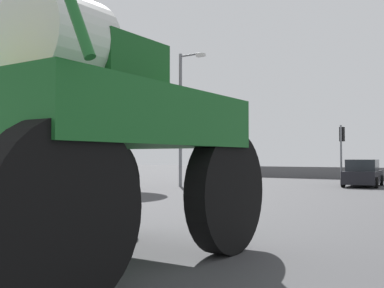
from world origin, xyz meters
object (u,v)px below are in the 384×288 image
(streetlight_far_left, at_px, (182,112))
(sedan_ahead, at_px, (363,174))
(traffic_signal_near_left, at_px, (57,110))
(bare_tree_left, at_px, (124,80))
(traffic_signal_far_left, at_px, (342,142))
(oversize_sprayer, at_px, (87,130))

(streetlight_far_left, bearing_deg, sedan_ahead, 34.84)
(traffic_signal_near_left, relative_size, bare_tree_left, 0.54)
(sedan_ahead, relative_size, bare_tree_left, 0.55)
(traffic_signal_far_left, relative_size, streetlight_far_left, 0.47)
(oversize_sprayer, distance_m, bare_tree_left, 18.48)
(sedan_ahead, xyz_separation_m, bare_tree_left, (-10.51, -8.29, 5.15))
(oversize_sprayer, bearing_deg, sedan_ahead, 1.94)
(sedan_ahead, bearing_deg, bare_tree_left, 121.54)
(oversize_sprayer, height_order, traffic_signal_far_left, oversize_sprayer)
(oversize_sprayer, distance_m, traffic_signal_far_left, 22.26)
(traffic_signal_near_left, bearing_deg, bare_tree_left, 122.89)
(traffic_signal_far_left, bearing_deg, oversize_sprayer, -83.29)
(oversize_sprayer, bearing_deg, streetlight_far_left, 29.53)
(traffic_signal_near_left, bearing_deg, oversize_sprayer, -35.31)
(traffic_signal_near_left, height_order, bare_tree_left, bare_tree_left)
(streetlight_far_left, bearing_deg, oversize_sprayer, -58.78)
(sedan_ahead, distance_m, bare_tree_left, 14.34)
(traffic_signal_far_left, bearing_deg, sedan_ahead, -9.27)
(oversize_sprayer, relative_size, bare_tree_left, 0.74)
(oversize_sprayer, height_order, traffic_signal_near_left, oversize_sprayer)
(traffic_signal_near_left, relative_size, traffic_signal_far_left, 1.19)
(oversize_sprayer, height_order, streetlight_far_left, streetlight_far_left)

